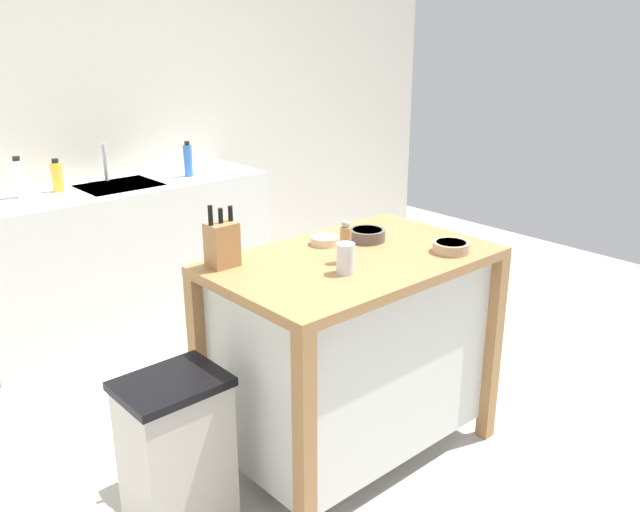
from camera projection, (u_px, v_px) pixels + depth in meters
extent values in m
plane|color=#ADA8A0|center=(353.00, 452.00, 2.94)|extent=(6.69, 6.69, 0.00)
cube|color=beige|center=(98.00, 105.00, 4.09)|extent=(5.69, 0.10, 2.60)
cube|color=#9E7042|center=(354.00, 261.00, 2.66)|extent=(1.13, 0.71, 0.04)
cube|color=silver|center=(352.00, 352.00, 2.79)|extent=(1.03, 0.61, 0.76)
cube|color=#9E7042|center=(305.00, 448.00, 2.25)|extent=(0.06, 0.06, 0.86)
cube|color=#9E7042|center=(492.00, 350.00, 2.92)|extent=(0.06, 0.06, 0.86)
cube|color=#9E7042|center=(200.00, 376.00, 2.70)|extent=(0.06, 0.06, 0.86)
cube|color=#9E7042|center=(383.00, 306.00, 3.38)|extent=(0.06, 0.06, 0.86)
cube|color=#9E7042|center=(222.00, 245.00, 2.53)|extent=(0.11, 0.09, 0.17)
cylinder|color=black|center=(210.00, 215.00, 2.46)|extent=(0.02, 0.02, 0.08)
cylinder|color=black|center=(221.00, 216.00, 2.49)|extent=(0.02, 0.02, 0.06)
cylinder|color=black|center=(230.00, 213.00, 2.52)|extent=(0.02, 0.02, 0.06)
cylinder|color=tan|center=(451.00, 247.00, 2.70)|extent=(0.15, 0.15, 0.04)
cylinder|color=brown|center=(451.00, 243.00, 2.69)|extent=(0.12, 0.12, 0.01)
cylinder|color=#564C47|center=(367.00, 235.00, 2.84)|extent=(0.15, 0.15, 0.05)
cylinder|color=#342D2A|center=(367.00, 230.00, 2.83)|extent=(0.13, 0.13, 0.01)
cylinder|color=beige|center=(325.00, 240.00, 2.80)|extent=(0.12, 0.12, 0.03)
cylinder|color=gray|center=(325.00, 237.00, 2.79)|extent=(0.10, 0.10, 0.01)
cylinder|color=silver|center=(345.00, 258.00, 2.46)|extent=(0.07, 0.07, 0.11)
cylinder|color=#AD7F4C|center=(346.00, 245.00, 2.57)|extent=(0.04, 0.04, 0.14)
sphere|color=#99999E|center=(346.00, 224.00, 2.54)|extent=(0.03, 0.03, 0.03)
cube|color=#B7B2A8|center=(177.00, 462.00, 2.39)|extent=(0.34, 0.26, 0.60)
cube|color=black|center=(171.00, 384.00, 2.29)|extent=(0.36, 0.28, 0.03)
cube|color=silver|center=(125.00, 256.00, 4.07)|extent=(1.75, 0.60, 0.88)
cube|color=silver|center=(119.00, 188.00, 3.92)|extent=(0.44, 0.36, 0.03)
cylinder|color=#B7BCC1|center=(105.00, 162.00, 3.99)|extent=(0.02, 0.02, 0.22)
cylinder|color=white|center=(19.00, 179.00, 3.61)|extent=(0.06, 0.06, 0.20)
cylinder|color=black|center=(16.00, 158.00, 3.57)|extent=(0.04, 0.04, 0.02)
cylinder|color=blue|center=(188.00, 161.00, 4.11)|extent=(0.05, 0.05, 0.19)
cylinder|color=black|center=(187.00, 143.00, 4.08)|extent=(0.03, 0.03, 0.02)
cylinder|color=yellow|center=(57.00, 177.00, 3.74)|extent=(0.06, 0.06, 0.16)
cylinder|color=black|center=(55.00, 161.00, 3.71)|extent=(0.04, 0.04, 0.02)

